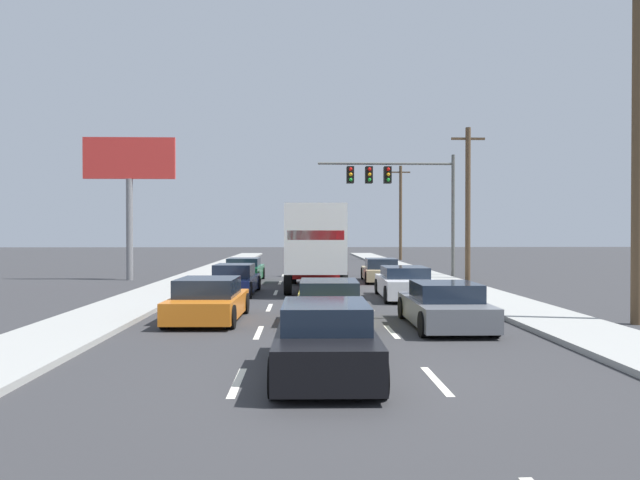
% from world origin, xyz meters
% --- Properties ---
extents(ground_plane, '(140.00, 140.00, 0.00)m').
position_xyz_m(ground_plane, '(0.00, 25.00, 0.00)').
color(ground_plane, '#333335').
extents(sidewalk_right, '(2.47, 80.00, 0.14)m').
position_xyz_m(sidewalk_right, '(6.48, 20.00, 0.07)').
color(sidewalk_right, '#9E9E99').
rests_on(sidewalk_right, ground_plane).
extents(sidewalk_left, '(2.47, 80.00, 0.14)m').
position_xyz_m(sidewalk_left, '(-6.48, 20.00, 0.07)').
color(sidewalk_left, '#9E9E99').
rests_on(sidewalk_left, ground_plane).
extents(lane_markings, '(3.54, 52.00, 0.01)m').
position_xyz_m(lane_markings, '(0.00, 19.67, 0.00)').
color(lane_markings, silver).
rests_on(lane_markings, ground_plane).
extents(car_green, '(1.99, 4.38, 1.22)m').
position_xyz_m(car_green, '(-3.63, 20.54, 0.56)').
color(car_green, '#196B38').
rests_on(car_green, ground_plane).
extents(car_navy, '(1.94, 4.44, 1.24)m').
position_xyz_m(car_navy, '(-3.40, 14.15, 0.56)').
color(car_navy, '#141E4C').
rests_on(car_navy, ground_plane).
extents(car_orange, '(2.05, 4.14, 1.24)m').
position_xyz_m(car_orange, '(-3.30, 6.74, 0.57)').
color(car_orange, orange).
rests_on(car_orange, ground_plane).
extents(box_truck, '(2.77, 8.34, 3.68)m').
position_xyz_m(box_truck, '(0.04, 15.79, 2.08)').
color(box_truck, white).
rests_on(box_truck, ground_plane).
extents(car_yellow, '(2.02, 4.22, 1.20)m').
position_xyz_m(car_yellow, '(0.17, 6.41, 0.55)').
color(car_yellow, yellow).
rests_on(car_yellow, ground_plane).
extents(car_black, '(1.89, 4.47, 1.29)m').
position_xyz_m(car_black, '(-0.18, 0.31, 0.59)').
color(car_black, black).
rests_on(car_black, ground_plane).
extents(car_tan, '(1.98, 4.39, 1.22)m').
position_xyz_m(car_tan, '(3.50, 20.08, 0.55)').
color(car_tan, tan).
rests_on(car_tan, ground_plane).
extents(car_white, '(2.05, 4.38, 1.23)m').
position_xyz_m(car_white, '(3.39, 12.30, 0.58)').
color(car_white, white).
rests_on(car_white, ground_plane).
extents(car_gray, '(1.97, 4.27, 1.21)m').
position_xyz_m(car_gray, '(3.23, 5.36, 0.56)').
color(car_gray, slate).
rests_on(car_gray, ground_plane).
extents(traffic_signal_mast, '(7.89, 0.69, 7.04)m').
position_xyz_m(traffic_signal_mast, '(4.58, 23.26, 5.37)').
color(traffic_signal_mast, '#595B56').
rests_on(traffic_signal_mast, ground_plane).
extents(utility_pole_near, '(1.80, 0.28, 10.47)m').
position_xyz_m(utility_pole_near, '(8.67, 5.67, 5.38)').
color(utility_pole_near, brown).
rests_on(utility_pole_near, ground_plane).
extents(utility_pole_mid, '(1.80, 0.28, 8.18)m').
position_xyz_m(utility_pole_mid, '(8.31, 20.91, 4.22)').
color(utility_pole_mid, brown).
rests_on(utility_pole_mid, ground_plane).
extents(utility_pole_far, '(1.80, 0.28, 8.86)m').
position_xyz_m(utility_pole_far, '(8.74, 44.84, 4.57)').
color(utility_pole_far, brown).
rests_on(utility_pole_far, ground_plane).
extents(roadside_billboard, '(4.90, 0.36, 7.67)m').
position_xyz_m(roadside_billboard, '(-9.86, 21.63, 5.62)').
color(roadside_billboard, slate).
rests_on(roadside_billboard, ground_plane).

